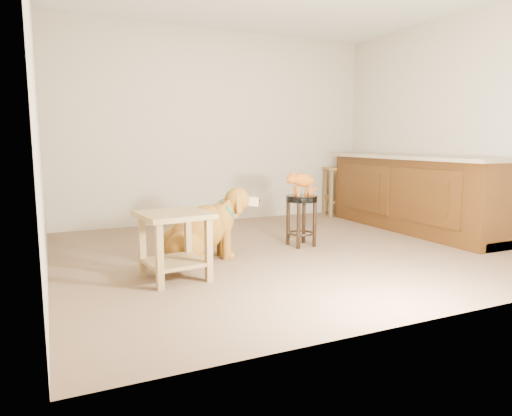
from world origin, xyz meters
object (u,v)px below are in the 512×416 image
wood_stool (338,190)px  golden_retriever (201,231)px  tabby_kitten (301,181)px  padded_stool (301,210)px  side_table (174,235)px

wood_stool → golden_retriever: bearing=-148.4°
golden_retriever → tabby_kitten: 1.22m
padded_stool → side_table: (-1.53, -0.61, -0.02)m
padded_stool → wood_stool: wood_stool is taller
golden_retriever → wood_stool: bearing=35.3°
padded_stool → tabby_kitten: 0.31m
padded_stool → side_table: bearing=-158.4°
golden_retriever → tabby_kitten: bearing=8.1°
side_table → tabby_kitten: tabby_kitten is taller
wood_stool → golden_retriever: (-2.70, -1.66, -0.11)m
wood_stool → golden_retriever: size_ratio=0.64×
padded_stool → side_table: side_table is taller
padded_stool → tabby_kitten: tabby_kitten is taller
wood_stool → side_table: bearing=-144.8°
side_table → golden_retriever: size_ratio=0.53×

